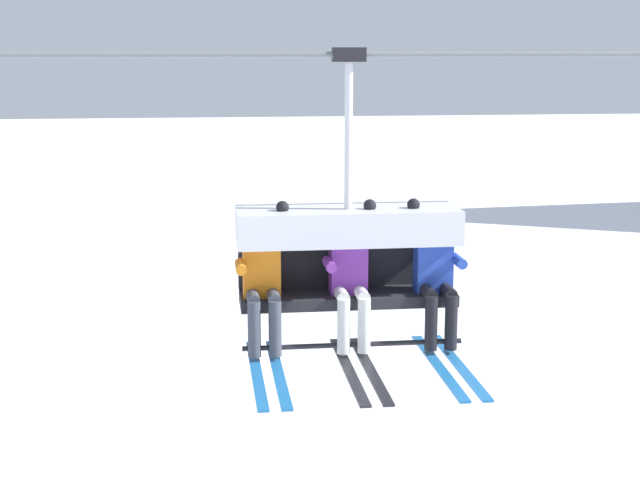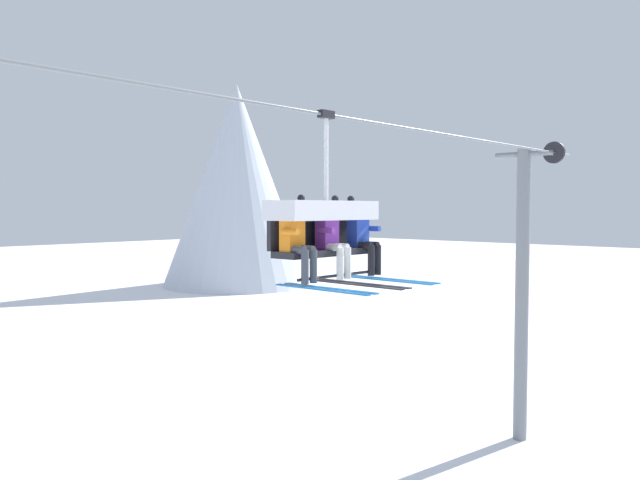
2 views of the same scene
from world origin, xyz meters
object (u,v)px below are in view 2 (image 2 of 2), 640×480
at_px(skier_orange, 298,239).
at_px(skier_blue, 364,236).
at_px(skier_purple, 333,238).
at_px(lift_tower_far, 523,287).
at_px(chairlift_chair, 323,219).

bearing_deg(skier_orange, skier_blue, 0.00).
relative_size(skier_orange, skier_purple, 1.00).
xyz_separation_m(lift_tower_far, skier_orange, (-9.55, -0.92, 1.66)).
bearing_deg(skier_orange, chairlift_chair, 15.78).
distance_m(skier_purple, skier_blue, 0.75).
height_order(chairlift_chair, skier_purple, chairlift_chair).
bearing_deg(skier_blue, lift_tower_far, 6.55).
bearing_deg(skier_orange, lift_tower_far, 5.52).
distance_m(chairlift_chair, skier_blue, 0.84).
bearing_deg(skier_blue, chairlift_chair, 164.22).
distance_m(chairlift_chair, skier_orange, 0.84).
xyz_separation_m(skier_orange, skier_blue, (1.52, 0.00, 0.00)).
distance_m(lift_tower_far, skier_purple, 8.99).
distance_m(skier_orange, skier_blue, 1.52).
xyz_separation_m(chairlift_chair, skier_purple, (0.00, -0.21, -0.28)).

